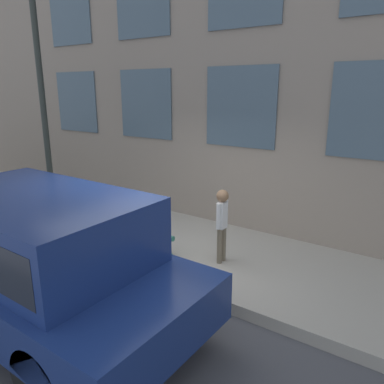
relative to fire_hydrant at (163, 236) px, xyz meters
name	(u,v)px	position (x,y,z in m)	size (l,w,h in m)	color
ground_plane	(155,286)	(-0.58, -0.29, -0.56)	(80.00, 80.00, 0.00)	#47474C
sidewalk	(202,251)	(0.73, -0.29, -0.47)	(2.62, 60.00, 0.18)	#A8A093
fire_hydrant	(163,236)	(0.00, 0.00, 0.00)	(0.31, 0.43, 0.74)	#2D7260
person	(222,219)	(0.42, -0.89, 0.36)	(0.30, 0.20, 1.23)	#726651
parked_truck_navy_near	(34,249)	(-2.10, 0.36, 0.45)	(1.97, 4.72, 1.74)	black
street_lamp	(34,14)	(0.05, 3.10, 3.74)	(0.36, 0.36, 6.79)	#2D332D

